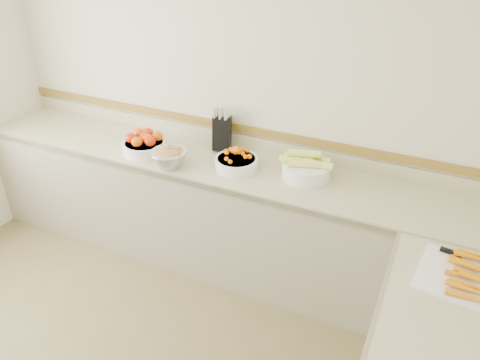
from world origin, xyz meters
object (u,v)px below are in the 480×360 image
at_px(cherry_tomato_bowl, 236,161).
at_px(cutting_board, 472,278).
at_px(tomato_bowl, 144,144).
at_px(corn_bowl, 306,167).
at_px(knife_block, 222,132).
at_px(rhubarb_bowl, 169,157).

height_order(cherry_tomato_bowl, cutting_board, cherry_tomato_bowl).
height_order(tomato_bowl, cutting_board, tomato_bowl).
distance_m(corn_bowl, cutting_board, 1.27).
xyz_separation_m(knife_block, tomato_bowl, (-0.50, -0.31, -0.07)).
height_order(rhubarb_bowl, cutting_board, rhubarb_bowl).
distance_m(knife_block, cutting_board, 1.98).
xyz_separation_m(tomato_bowl, corn_bowl, (1.23, 0.16, 0.00)).
bearing_deg(rhubarb_bowl, corn_bowl, 16.36).
distance_m(knife_block, tomato_bowl, 0.59).
distance_m(knife_block, cherry_tomato_bowl, 0.35).
distance_m(corn_bowl, rhubarb_bowl, 0.97).
distance_m(cherry_tomato_bowl, rhubarb_bowl, 0.48).
relative_size(knife_block, cutting_board, 0.61).
relative_size(tomato_bowl, cutting_board, 0.60).
xyz_separation_m(knife_block, cutting_board, (1.80, -0.81, -0.11)).
xyz_separation_m(tomato_bowl, cutting_board, (2.30, -0.50, -0.05)).
bearing_deg(cutting_board, rhubarb_bowl, 169.09).
bearing_deg(tomato_bowl, knife_block, 31.77).
bearing_deg(rhubarb_bowl, tomato_bowl, 159.11).
xyz_separation_m(cherry_tomato_bowl, corn_bowl, (0.49, 0.10, 0.02)).
relative_size(corn_bowl, cutting_board, 0.68).
bearing_deg(tomato_bowl, rhubarb_bowl, -20.89).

